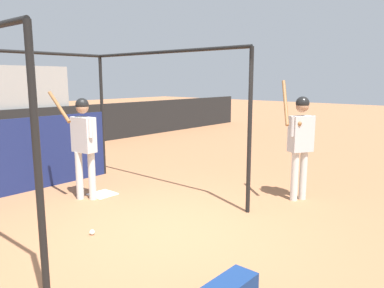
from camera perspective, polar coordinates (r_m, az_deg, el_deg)
ground_plane at (r=5.61m, az=-4.14°, el=-13.01°), size 60.00×60.00×0.00m
batting_cage at (r=7.29m, az=-21.61°, el=1.54°), size 3.60×3.99×2.71m
home_plate at (r=7.41m, az=-13.47°, el=-7.44°), size 0.44×0.44×0.02m
player_batter at (r=6.97m, az=-16.25°, el=0.82°), size 0.51×0.87×1.97m
player_waiting at (r=6.93m, az=16.20°, el=0.94°), size 0.79×0.56×2.16m
baseball at (r=5.63m, az=-14.99°, el=-12.87°), size 0.07×0.07×0.07m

